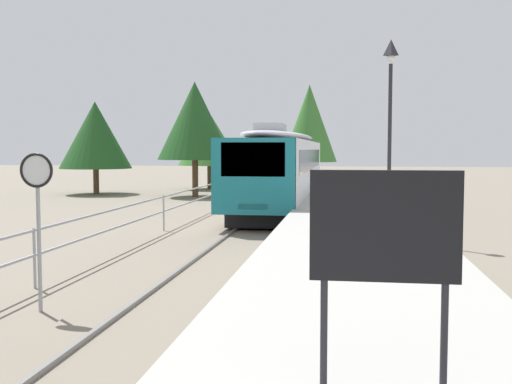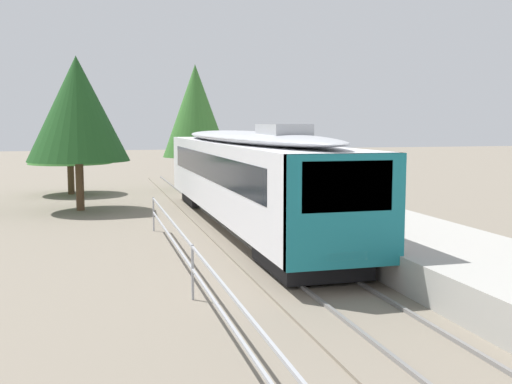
% 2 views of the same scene
% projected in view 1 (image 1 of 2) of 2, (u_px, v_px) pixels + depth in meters
% --- Properties ---
extents(ground_plane, '(160.00, 160.00, 0.00)m').
position_uv_depth(ground_plane, '(180.00, 227.00, 22.43)').
color(ground_plane, slate).
extents(track_rails, '(3.20, 60.00, 0.14)m').
position_uv_depth(track_rails, '(261.00, 228.00, 21.99)').
color(track_rails, slate).
rests_on(track_rails, ground).
extents(commuter_train, '(2.82, 18.73, 3.74)m').
position_uv_depth(commuter_train, '(282.00, 164.00, 29.16)').
color(commuter_train, silver).
rests_on(commuter_train, track_rails).
extents(station_platform, '(3.90, 60.00, 0.90)m').
position_uv_depth(station_platform, '(352.00, 218.00, 21.49)').
color(station_platform, '#A8A59E').
rests_on(station_platform, ground).
extents(platform_lamp_mid_platform, '(0.34, 0.34, 5.35)m').
position_uv_depth(platform_lamp_mid_platform, '(390.00, 92.00, 18.94)').
color(platform_lamp_mid_platform, '#232328').
rests_on(platform_lamp_mid_platform, station_platform).
extents(platform_notice_board, '(1.20, 0.08, 1.80)m').
position_uv_depth(platform_notice_board, '(385.00, 234.00, 4.91)').
color(platform_notice_board, '#232328').
rests_on(platform_notice_board, station_platform).
extents(speed_limit_sign, '(0.61, 0.10, 2.81)m').
position_uv_depth(speed_limit_sign, '(37.00, 192.00, 10.62)').
color(speed_limit_sign, '#9EA0A5').
rests_on(speed_limit_sign, ground).
extents(carpark_fence, '(0.06, 36.06, 1.25)m').
position_uv_depth(carpark_fence, '(34.00, 245.00, 12.54)').
color(carpark_fence, '#9EA0A5').
rests_on(carpark_fence, ground).
extents(tree_behind_carpark, '(4.52, 4.52, 6.90)m').
position_uv_depth(tree_behind_carpark, '(195.00, 121.00, 36.64)').
color(tree_behind_carpark, brown).
rests_on(tree_behind_carpark, ground).
extents(tree_behind_station_far, '(4.55, 4.55, 5.44)m').
position_uv_depth(tree_behind_station_far, '(210.00, 139.00, 43.48)').
color(tree_behind_station_far, brown).
rests_on(tree_behind_station_far, ground).
extents(tree_distant_left, '(3.85, 3.85, 7.34)m').
position_uv_depth(tree_distant_left, '(309.00, 123.00, 42.56)').
color(tree_distant_left, brown).
rests_on(tree_distant_left, ground).
extents(tree_distant_centre, '(4.55, 4.55, 5.87)m').
position_uv_depth(tree_distant_centre, '(95.00, 135.00, 38.67)').
color(tree_distant_centre, brown).
rests_on(tree_distant_centre, ground).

